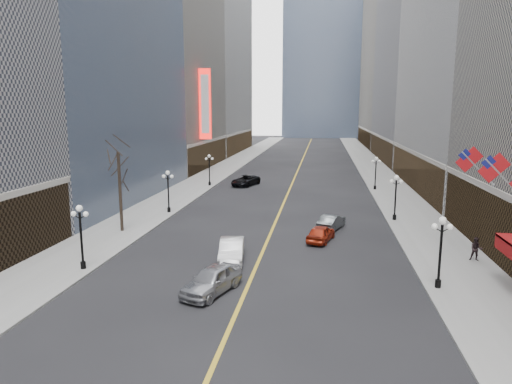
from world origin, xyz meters
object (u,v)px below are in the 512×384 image
(car_nb_mid, at_px, (232,250))
(streetlamp_west_3, at_px, (209,167))
(car_nb_near, at_px, (212,280))
(car_sb_far, at_px, (331,222))
(car_sb_mid, at_px, (321,233))
(streetlamp_east_2, at_px, (396,193))
(streetlamp_west_1, at_px, (81,230))
(streetlamp_west_2, at_px, (168,187))
(streetlamp_east_3, at_px, (376,170))
(car_nb_far, at_px, (246,180))
(streetlamp_east_1, at_px, (441,245))

(car_nb_mid, bearing_deg, streetlamp_west_3, 98.66)
(car_nb_near, height_order, car_sb_far, car_nb_near)
(car_nb_mid, distance_m, car_sb_mid, 8.89)
(streetlamp_east_2, bearing_deg, car_nb_mid, -133.79)
(streetlamp_east_2, relative_size, streetlamp_west_1, 1.00)
(car_nb_mid, height_order, car_sb_mid, car_nb_mid)
(streetlamp_west_1, bearing_deg, car_sb_mid, 30.66)
(streetlamp_east_2, height_order, streetlamp_west_1, same)
(streetlamp_west_2, xyz_separation_m, car_nb_near, (9.80, -20.51, -2.08))
(car_nb_near, relative_size, car_sb_mid, 1.16)
(streetlamp_east_3, bearing_deg, car_nb_mid, -113.07)
(streetlamp_west_3, height_order, car_nb_near, streetlamp_west_3)
(streetlamp_east_3, relative_size, car_nb_far, 0.81)
(streetlamp_west_3, height_order, car_sb_mid, streetlamp_west_3)
(streetlamp_east_3, height_order, streetlamp_west_3, same)
(streetlamp_east_1, height_order, car_nb_far, streetlamp_east_1)
(streetlamp_east_3, bearing_deg, car_nb_far, 175.84)
(car_nb_far, bearing_deg, car_nb_near, -65.21)
(car_nb_mid, bearing_deg, car_sb_mid, 34.81)
(streetlamp_east_2, height_order, car_nb_far, streetlamp_east_2)
(car_nb_near, bearing_deg, streetlamp_west_2, 135.18)
(streetlamp_east_2, relative_size, streetlamp_east_3, 1.00)
(streetlamp_east_1, xyz_separation_m, streetlamp_west_3, (-23.60, 36.00, 0.00))
(car_nb_mid, bearing_deg, streetlamp_west_2, 116.08)
(car_nb_far, xyz_separation_m, car_sb_mid, (11.19, -27.68, -0.07))
(streetlamp_west_2, bearing_deg, streetlamp_west_1, -90.00)
(streetlamp_east_3, height_order, car_nb_far, streetlamp_east_3)
(car_sb_far, bearing_deg, car_nb_mid, 73.70)
(streetlamp_west_1, bearing_deg, car_nb_far, 82.20)
(streetlamp_west_2, bearing_deg, streetlamp_east_2, 0.00)
(car_nb_far, relative_size, car_sb_mid, 1.34)
(car_sb_mid, bearing_deg, streetlamp_west_1, 45.99)
(streetlamp_east_1, distance_m, car_nb_far, 41.72)
(streetlamp_east_2, bearing_deg, car_sb_far, -146.60)
(streetlamp_west_2, height_order, car_sb_mid, streetlamp_west_2)
(streetlamp_west_2, distance_m, car_nb_near, 22.83)
(streetlamp_east_2, relative_size, car_sb_far, 1.06)
(streetlamp_east_1, bearing_deg, car_nb_far, 116.34)
(streetlamp_west_1, xyz_separation_m, car_sb_far, (17.25, 13.81, -2.20))
(streetlamp_east_1, height_order, car_nb_near, streetlamp_east_1)
(car_nb_near, xyz_separation_m, car_nb_far, (-4.69, 39.86, -0.05))
(car_nb_near, distance_m, car_sb_mid, 13.81)
(streetlamp_west_1, relative_size, car_nb_mid, 0.92)
(car_nb_near, height_order, car_nb_far, car_nb_near)
(car_sb_far, bearing_deg, streetlamp_west_2, 6.19)
(streetlamp_east_3, height_order, car_sb_far, streetlamp_east_3)
(car_nb_near, xyz_separation_m, car_nb_mid, (0.00, 6.12, -0.02))
(streetlamp_west_3, height_order, car_nb_far, streetlamp_west_3)
(streetlamp_east_2, relative_size, streetlamp_west_2, 1.00)
(streetlamp_west_3, distance_m, car_sb_mid, 31.05)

